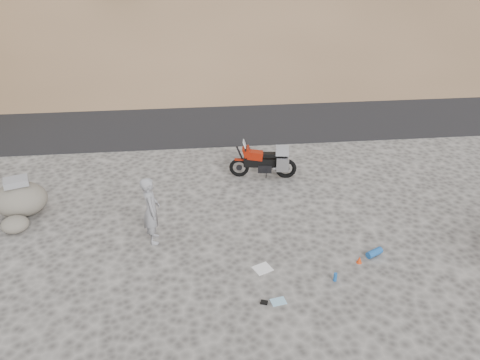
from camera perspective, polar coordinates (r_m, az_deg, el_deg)
The scene contains 12 objects.
ground at distance 11.69m, azimuth -0.76°, elevation -7.26°, with size 140.00×140.00×0.00m, color #43413E.
road at distance 19.68m, azimuth -3.23°, elevation 8.24°, with size 120.00×7.00×0.05m, color black.
motorcycle at distance 14.26m, azimuth 3.20°, elevation 2.24°, with size 2.06×0.77×1.23m.
man at distance 11.87m, azimuth -10.40°, elevation -7.20°, with size 0.64×0.42×1.75m, color gray.
boulder at distance 13.73m, azimuth -25.21°, elevation -2.07°, with size 1.51×1.32×1.08m.
small_rock at distance 13.17m, azimuth -25.73°, elevation -4.89°, with size 0.87×0.83×0.41m.
gear_white_cloth at distance 10.81m, azimuth 2.76°, elevation -10.73°, with size 0.39×0.35×0.01m, color white.
gear_blue_mat at distance 11.57m, azimuth 16.06°, elevation -8.51°, with size 0.17×0.17×0.42m, color #1A54A0.
gear_bottle at distance 10.63m, azimuth 11.53°, elevation -11.52°, with size 0.07×0.07×0.21m, color #1A54A0.
gear_funnel at distance 11.26m, azimuth 14.35°, elevation -9.40°, with size 0.13×0.13×0.17m, color red.
gear_glove_a at distance 9.98m, azimuth 2.97°, elevation -14.68°, with size 0.15×0.10×0.04m, color black.
gear_blue_cloth at distance 10.04m, azimuth 4.70°, elevation -14.54°, with size 0.31×0.23×0.01m, color #8DBDDA.
Camera 1 is at (-0.84, -9.43, 6.87)m, focal length 35.00 mm.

